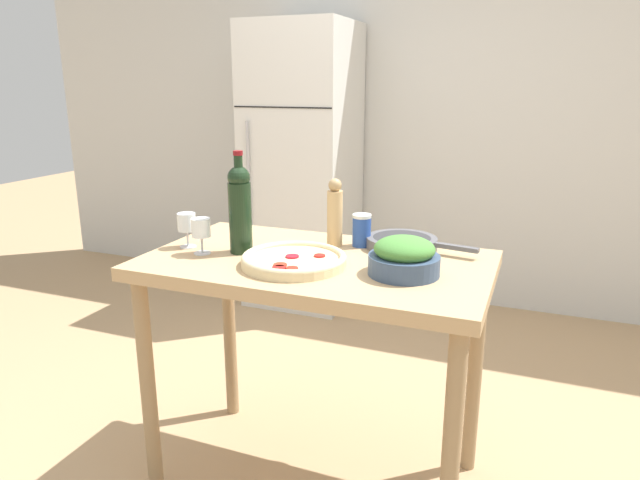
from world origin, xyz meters
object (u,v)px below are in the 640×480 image
object	(u,v)px
pepper_mill	(334,214)
wine_glass_near	(201,230)
refrigerator	(302,168)
cast_iron_skillet	(402,242)
wine_glass_far	(187,224)
wine_bottle	(240,207)
salad_bowl	(404,257)
salt_canister	(362,230)
homemade_pizza	(294,260)

from	to	relation	value
pepper_mill	wine_glass_near	bearing A→B (deg)	-145.38
refrigerator	wine_glass_near	xyz separation A→B (m)	(0.41, -1.88, 0.05)
cast_iron_skillet	refrigerator	bearing A→B (deg)	124.80
wine_glass_far	wine_bottle	bearing A→B (deg)	3.96
wine_glass_near	wine_glass_far	bearing A→B (deg)	151.65
wine_bottle	wine_glass_near	distance (m)	0.16
pepper_mill	wine_glass_far	bearing A→B (deg)	-155.60
cast_iron_skillet	pepper_mill	bearing A→B (deg)	-167.67
salad_bowl	salt_canister	bearing A→B (deg)	130.38
salt_canister	wine_glass_near	bearing A→B (deg)	-148.76
refrigerator	salad_bowl	xyz separation A→B (m)	(1.15, -1.84, 0.02)
pepper_mill	salt_canister	world-z (taller)	pepper_mill
wine_bottle	wine_glass_far	bearing A→B (deg)	-176.04
wine_bottle	cast_iron_skillet	distance (m)	0.62
refrigerator	salt_canister	xyz separation A→B (m)	(0.92, -1.58, 0.03)
pepper_mill	salt_canister	xyz separation A→B (m)	(0.10, 0.03, -0.06)
pepper_mill	cast_iron_skillet	xyz separation A→B (m)	(0.25, 0.06, -0.10)
wine_bottle	homemade_pizza	xyz separation A→B (m)	(0.24, -0.07, -0.15)
homemade_pizza	cast_iron_skillet	world-z (taller)	cast_iron_skillet
wine_glass_far	salt_canister	size ratio (longest dim) A/B	1.07
pepper_mill	homemade_pizza	distance (m)	0.31
cast_iron_skillet	wine_glass_near	bearing A→B (deg)	-153.03
salad_bowl	salt_canister	world-z (taller)	salad_bowl
refrigerator	wine_bottle	world-z (taller)	refrigerator
refrigerator	wine_glass_far	xyz separation A→B (m)	(0.32, -1.83, 0.05)
salad_bowl	refrigerator	bearing A→B (deg)	121.99
pepper_mill	salad_bowl	size ratio (longest dim) A/B	1.11
wine_bottle	homemade_pizza	size ratio (longest dim) A/B	1.03
homemade_pizza	salt_canister	world-z (taller)	salt_canister
wine_glass_near	refrigerator	bearing A→B (deg)	102.40
refrigerator	wine_bottle	xyz separation A→B (m)	(0.54, -1.82, 0.13)
homemade_pizza	salt_canister	distance (m)	0.35
salt_canister	homemade_pizza	bearing A→B (deg)	-114.34
refrigerator	pepper_mill	bearing A→B (deg)	-62.88
wine_glass_near	wine_glass_far	world-z (taller)	same
salad_bowl	cast_iron_skillet	bearing A→B (deg)	104.46
wine_glass_far	salad_bowl	bearing A→B (deg)	-0.81
wine_glass_far	homemade_pizza	world-z (taller)	wine_glass_far
pepper_mill	cast_iron_skillet	bearing A→B (deg)	12.33
salad_bowl	homemade_pizza	size ratio (longest dim) A/B	0.65
wine_glass_far	homemade_pizza	bearing A→B (deg)	-6.90
wine_bottle	pepper_mill	distance (m)	0.36
wine_glass_far	salad_bowl	size ratio (longest dim) A/B	0.57
refrigerator	wine_glass_far	distance (m)	1.86
refrigerator	wine_bottle	size ratio (longest dim) A/B	5.09
refrigerator	homemade_pizza	distance (m)	2.04
wine_bottle	homemade_pizza	bearing A→B (deg)	-16.40
homemade_pizza	wine_glass_near	bearing A→B (deg)	179.40
cast_iron_skillet	salad_bowl	bearing A→B (deg)	-75.54
refrigerator	pepper_mill	size ratio (longest dim) A/B	7.32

